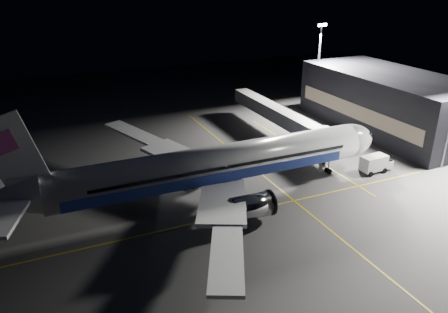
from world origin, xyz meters
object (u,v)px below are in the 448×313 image
baggage_tug (163,168)px  safety_cone_a (203,176)px  safety_cone_c (145,168)px  jet_bridge (282,117)px  floodlight_mast_north (319,60)px  safety_cone_b (240,177)px  airliner (209,166)px  service_truck (376,163)px

baggage_tug → safety_cone_a: size_ratio=5.20×
baggage_tug → safety_cone_c: (-2.50, 2.57, -0.52)m
jet_bridge → floodlight_mast_north: 24.06m
baggage_tug → safety_cone_b: size_ratio=4.01×
airliner → safety_cone_b: (7.08, 4.00, -4.83)m
airliner → safety_cone_b: size_ratio=92.48×
safety_cone_a → jet_bridge: bearing=27.5°
floodlight_mast_north → jet_bridge: bearing=-142.3°
safety_cone_a → safety_cone_b: bearing=-27.4°
safety_cone_a → service_truck: bearing=-19.1°
airliner → jet_bridge: size_ratio=1.79×
jet_bridge → service_truck: jet_bridge is taller
jet_bridge → floodlight_mast_north: bearing=37.7°
baggage_tug → safety_cone_c: bearing=129.4°
floodlight_mast_north → safety_cone_a: (-39.49, -25.14, -12.11)m
safety_cone_a → safety_cone_c: size_ratio=0.81×
jet_bridge → safety_cone_c: bearing=-172.2°
baggage_tug → airliner: bearing=-76.2°
airliner → service_truck: 29.58m
baggage_tug → safety_cone_b: bearing=-39.0°
jet_bridge → safety_cone_c: (-29.44, -4.06, -4.26)m
jet_bridge → safety_cone_b: size_ratio=51.75×
service_truck → safety_cone_a: bearing=157.7°
jet_bridge → baggage_tug: 28.00m
safety_cone_a → safety_cone_b: (5.49, -2.85, 0.08)m
service_truck → baggage_tug: (-33.11, 14.18, -0.75)m
safety_cone_a → safety_cone_c: (-7.95, 7.15, 0.06)m
baggage_tug → safety_cone_c: 3.62m
baggage_tug → safety_cone_c: baggage_tug is taller
airliner → safety_cone_c: airliner is taller
floodlight_mast_north → safety_cone_a: 48.36m
jet_bridge → safety_cone_c: size_ratio=54.18×
service_truck → safety_cone_c: (-35.60, 16.74, -1.28)m
baggage_tug → safety_cone_b: 13.24m
airliner → safety_cone_a: airliner is taller
jet_bridge → safety_cone_b: 21.72m
baggage_tug → jet_bridge: bearing=8.9°
service_truck → safety_cone_a: (-27.65, 9.59, -1.34)m
airliner → baggage_tug: 12.82m
safety_cone_a → safety_cone_c: bearing=138.0°
airliner → baggage_tug: size_ratio=23.05×
airliner → floodlight_mast_north: size_ratio=2.97×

